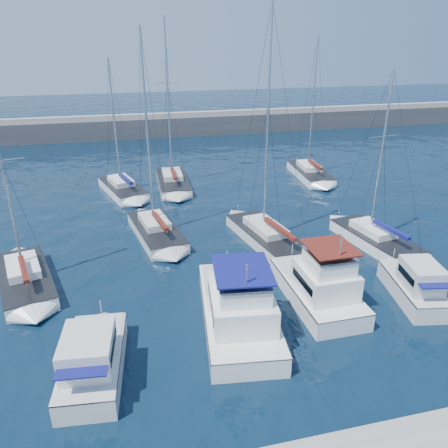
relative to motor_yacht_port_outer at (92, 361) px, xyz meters
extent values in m
plane|color=black|center=(9.53, 3.66, -0.94)|extent=(220.00, 220.00, 0.00)
cube|color=#424244|center=(9.53, 55.66, 0.06)|extent=(160.00, 6.00, 4.00)
cube|color=gray|center=(9.53, 55.66, 2.26)|extent=(160.00, 1.20, 0.50)
cube|color=silver|center=(0.03, 0.26, -0.54)|extent=(3.36, 6.63, 1.60)
cube|color=#262628|center=(0.03, 0.26, 0.21)|extent=(3.41, 6.64, 0.08)
cube|color=silver|center=(-0.05, -0.52, 1.06)|extent=(2.60, 3.18, 1.60)
cube|color=black|center=(-0.05, -0.52, 1.14)|extent=(2.58, 2.60, 0.45)
cube|color=navy|center=(-0.17, -1.68, 1.36)|extent=(2.36, 2.16, 0.07)
cube|color=white|center=(8.00, 2.63, -0.54)|extent=(5.07, 10.09, 1.60)
cube|color=#262628|center=(8.00, 2.63, 0.21)|extent=(5.14, 10.10, 0.08)
cube|color=white|center=(7.85, 1.46, 1.06)|extent=(3.83, 4.86, 1.60)
cube|color=black|center=(7.85, 1.46, 1.14)|extent=(3.79, 3.98, 0.45)
cube|color=white|center=(7.82, 1.26, 2.31)|extent=(3.01, 3.45, 0.90)
cube|color=navy|center=(7.82, 1.26, 3.31)|extent=(3.39, 3.93, 0.08)
cube|color=white|center=(13.41, 3.66, -0.54)|extent=(3.50, 7.63, 1.60)
cube|color=#262628|center=(13.41, 3.66, 0.21)|extent=(3.57, 7.63, 0.08)
cube|color=white|center=(13.41, 2.74, 1.06)|extent=(2.96, 3.54, 1.60)
cube|color=black|center=(13.41, 2.74, 1.14)|extent=(3.01, 2.84, 0.45)
cube|color=white|center=(13.41, 2.54, 2.31)|extent=(2.37, 2.48, 0.90)
cube|color=#571911|center=(13.41, 2.54, 3.31)|extent=(2.66, 2.84, 0.08)
cube|color=silver|center=(19.40, 2.47, -0.54)|extent=(3.29, 6.10, 1.60)
cube|color=#262628|center=(19.40, 2.47, 0.21)|extent=(3.33, 6.11, 0.08)
cube|color=silver|center=(19.27, 1.78, 1.06)|extent=(2.38, 2.99, 1.60)
cube|color=black|center=(19.27, 1.78, 1.14)|extent=(2.32, 2.47, 0.45)
cube|color=navy|center=(19.07, 0.74, 1.36)|extent=(2.11, 2.06, 0.07)
cube|color=white|center=(-4.64, 9.66, -0.64)|extent=(4.95, 8.45, 1.30)
cube|color=#262628|center=(-4.64, 9.66, -0.01)|extent=(5.01, 8.47, 0.06)
cube|color=white|center=(-4.77, 10.14, 0.31)|extent=(2.78, 3.86, 0.55)
cylinder|color=silver|center=(-4.85, 10.43, 6.30)|extent=(0.18, 0.18, 11.59)
cylinder|color=silver|center=(-4.34, 8.51, 0.86)|extent=(1.14, 3.87, 0.12)
cube|color=#571911|center=(-4.31, 8.41, 1.01)|extent=(1.26, 3.55, 0.28)
cube|color=silver|center=(4.53, 15.35, -0.64)|extent=(4.38, 8.53, 1.30)
cube|color=#262628|center=(4.53, 15.35, -0.01)|extent=(4.44, 8.54, 0.06)
cube|color=silver|center=(4.44, 15.85, 0.31)|extent=(2.54, 3.84, 0.55)
cylinder|color=silver|center=(4.38, 16.15, 7.80)|extent=(0.18, 0.18, 14.58)
cylinder|color=silver|center=(4.74, 14.15, 0.86)|extent=(0.83, 4.02, 0.12)
cube|color=#571911|center=(4.76, 14.05, 1.01)|extent=(0.99, 3.66, 0.28)
cube|color=silver|center=(13.11, 11.95, -0.64)|extent=(4.79, 10.00, 1.30)
cube|color=#262628|center=(13.11, 11.95, -0.01)|extent=(4.85, 10.01, 0.06)
cube|color=silver|center=(13.00, 12.54, 0.31)|extent=(2.74, 4.49, 0.55)
cylinder|color=silver|center=(12.94, 12.89, 8.54)|extent=(0.18, 0.18, 16.06)
cylinder|color=silver|center=(13.37, 10.54, 0.86)|extent=(0.99, 4.74, 0.12)
cube|color=#571911|center=(13.39, 10.44, 1.01)|extent=(1.13, 4.31, 0.28)
cube|color=white|center=(21.25, 9.66, -0.64)|extent=(4.30, 8.50, 1.30)
cube|color=#262628|center=(21.25, 9.66, -0.01)|extent=(4.36, 8.51, 0.06)
cube|color=white|center=(21.17, 10.16, 0.31)|extent=(2.51, 3.82, 0.55)
cylinder|color=silver|center=(21.12, 10.46, 6.41)|extent=(0.18, 0.18, 11.81)
cylinder|color=silver|center=(21.45, 8.46, 0.86)|extent=(0.79, 4.02, 0.12)
cube|color=navy|center=(21.47, 8.36, 1.01)|extent=(0.95, 3.66, 0.28)
cube|color=white|center=(2.15, 26.96, -0.64)|extent=(5.12, 8.42, 1.30)
cube|color=#262628|center=(2.15, 26.96, -0.01)|extent=(5.18, 8.44, 0.06)
cube|color=white|center=(2.01, 27.43, 0.31)|extent=(2.85, 3.87, 0.55)
cylinder|color=silver|center=(1.93, 27.72, 6.49)|extent=(0.18, 0.18, 11.96)
cylinder|color=silver|center=(2.49, 25.83, 0.86)|extent=(1.24, 3.82, 0.12)
cube|color=navy|center=(2.52, 25.73, 1.01)|extent=(1.35, 3.51, 0.28)
cube|color=silver|center=(7.53, 27.93, -0.64)|extent=(3.37, 8.84, 1.30)
cube|color=#262628|center=(7.53, 27.93, -0.01)|extent=(3.43, 8.85, 0.06)
cube|color=silver|center=(7.55, 28.47, 0.31)|extent=(2.13, 3.89, 0.55)
cylinder|color=silver|center=(7.56, 28.80, 8.30)|extent=(0.18, 0.18, 15.59)
cylinder|color=silver|center=(7.49, 26.61, 0.86)|extent=(0.26, 4.38, 0.12)
cube|color=#571911|center=(7.48, 26.51, 1.01)|extent=(0.47, 3.95, 0.28)
cube|color=white|center=(23.52, 27.54, -0.64)|extent=(3.63, 8.69, 1.30)
cube|color=#262628|center=(23.52, 27.54, -0.01)|extent=(3.69, 8.69, 0.06)
cube|color=white|center=(23.56, 28.07, 0.31)|extent=(2.22, 3.85, 0.55)
cylinder|color=silver|center=(23.58, 28.38, 7.43)|extent=(0.18, 0.18, 13.85)
cylinder|color=silver|center=(23.42, 26.27, 0.86)|extent=(0.44, 4.24, 0.12)
cube|color=#571911|center=(23.41, 26.17, 1.01)|extent=(0.64, 3.83, 0.28)
camera|label=1|loc=(2.27, -17.67, 14.49)|focal=35.00mm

